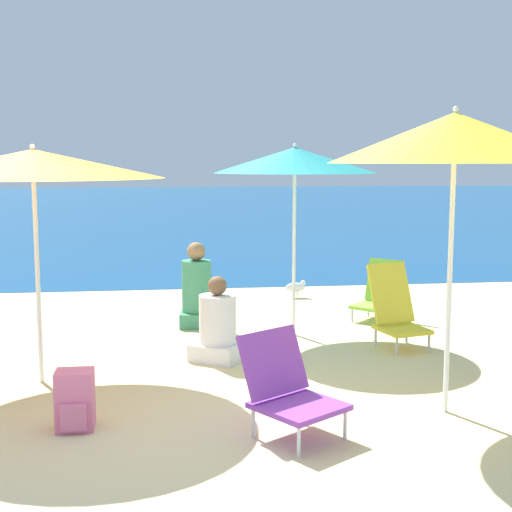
# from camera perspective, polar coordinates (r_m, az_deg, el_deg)

# --- Properties ---
(ground_plane) EXTENTS (60.00, 60.00, 0.00)m
(ground_plane) POSITION_cam_1_polar(r_m,az_deg,el_deg) (5.42, -11.34, -11.88)
(ground_plane) COLOR beige
(sea_water) EXTENTS (60.00, 40.00, 0.01)m
(sea_water) POSITION_cam_1_polar(r_m,az_deg,el_deg) (29.99, -8.02, 4.11)
(sea_water) COLOR navy
(sea_water) RESTS_ON ground
(beach_umbrella_teal) EXTENTS (1.65, 1.65, 1.97)m
(beach_umbrella_teal) POSITION_cam_1_polar(r_m,az_deg,el_deg) (7.25, 3.11, 7.64)
(beach_umbrella_teal) COLOR white
(beach_umbrella_teal) RESTS_ON ground
(beach_umbrella_orange) EXTENTS (2.07, 2.07, 1.93)m
(beach_umbrella_orange) POSITION_cam_1_polar(r_m,az_deg,el_deg) (5.90, -17.41, 7.04)
(beach_umbrella_orange) COLOR white
(beach_umbrella_orange) RESTS_ON ground
(beach_umbrella_yellow) EXTENTS (1.75, 1.75, 2.16)m
(beach_umbrella_yellow) POSITION_cam_1_polar(r_m,az_deg,el_deg) (5.13, 15.62, 9.07)
(beach_umbrella_yellow) COLOR white
(beach_umbrella_yellow) RESTS_ON ground
(beach_chair_purple) EXTENTS (0.74, 0.77, 0.67)m
(beach_chair_purple) POSITION_cam_1_polar(r_m,az_deg,el_deg) (4.76, 2.50, -10.37)
(beach_chair_purple) COLOR silver
(beach_chair_purple) RESTS_ON ground
(beach_chair_lime) EXTENTS (0.67, 0.67, 0.68)m
(beach_chair_lime) POSITION_cam_1_polar(r_m,az_deg,el_deg) (8.24, 9.87, -2.95)
(beach_chair_lime) COLOR silver
(beach_chair_lime) RESTS_ON ground
(beach_chair_yellow) EXTENTS (0.54, 0.66, 0.79)m
(beach_chair_yellow) POSITION_cam_1_polar(r_m,az_deg,el_deg) (7.05, 11.11, -4.20)
(beach_chair_yellow) COLOR silver
(beach_chair_yellow) RESTS_ON ground
(person_seated_near) EXTENTS (0.57, 0.55, 0.77)m
(person_seated_near) POSITION_cam_1_polar(r_m,az_deg,el_deg) (6.46, -3.09, -5.74)
(person_seated_near) COLOR silver
(person_seated_near) RESTS_ON ground
(person_seated_far) EXTENTS (0.39, 0.45, 0.92)m
(person_seated_far) POSITION_cam_1_polar(r_m,az_deg,el_deg) (7.80, -4.78, -2.85)
(person_seated_far) COLOR #3F8C66
(person_seated_far) RESTS_ON ground
(backpack_pink) EXTENTS (0.25, 0.23, 0.41)m
(backpack_pink) POSITION_cam_1_polar(r_m,az_deg,el_deg) (5.02, -14.28, -11.16)
(backpack_pink) COLOR pink
(backpack_pink) RESTS_ON ground
(seagull) EXTENTS (0.27, 0.11, 0.23)m
(seagull) POSITION_cam_1_polar(r_m,az_deg,el_deg) (9.44, 3.22, -2.50)
(seagull) COLOR gold
(seagull) RESTS_ON ground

